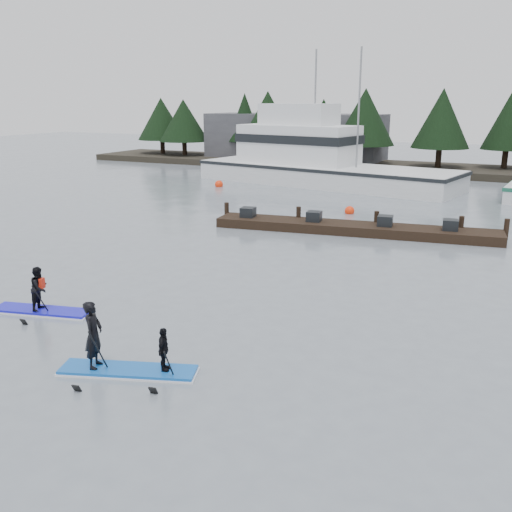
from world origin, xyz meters
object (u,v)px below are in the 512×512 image
at_px(floating_dock, 354,228).
at_px(paddleboard_duo, 119,350).
at_px(paddleboard_solo, 40,296).
at_px(fishing_boat_large, 317,173).

relative_size(floating_dock, paddleboard_duo, 4.13).
relative_size(paddleboard_solo, paddleboard_duo, 0.95).
height_order(fishing_boat_large, paddleboard_duo, fishing_boat_large).
distance_m(fishing_boat_large, paddleboard_solo, 30.34).
bearing_deg(fishing_boat_large, paddleboard_solo, -75.97).
bearing_deg(fishing_boat_large, floating_dock, -53.83).
height_order(fishing_boat_large, floating_dock, fishing_boat_large).
bearing_deg(paddleboard_duo, fishing_boat_large, 82.53).
bearing_deg(paddleboard_duo, paddleboard_solo, 136.59).
xyz_separation_m(floating_dock, paddleboard_solo, (-5.52, -14.81, 0.30)).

